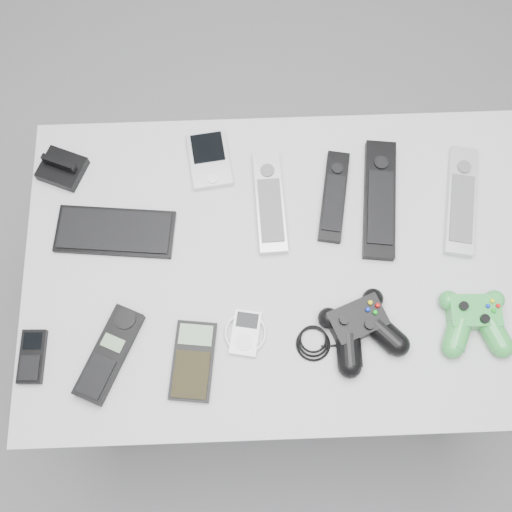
{
  "coord_description": "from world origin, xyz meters",
  "views": [
    {
      "loc": [
        -0.17,
        -0.29,
        1.82
      ],
      "look_at": [
        -0.15,
        0.1,
        0.72
      ],
      "focal_mm": 42.0,
      "sensor_mm": 36.0,
      "label": 1
    }
  ],
  "objects_px": {
    "desk": "(284,273)",
    "controller_black": "(361,327)",
    "pda": "(210,160)",
    "remote_silver_a": "(270,202)",
    "mp3_player": "(245,333)",
    "pda_keyboard": "(115,231)",
    "controller_green": "(475,319)",
    "mobile_phone": "(32,357)",
    "remote_black_a": "(334,196)",
    "calculator": "(193,361)",
    "cordless_handset": "(109,354)",
    "remote_silver_b": "(461,200)",
    "remote_black_b": "(380,199)"
  },
  "relations": [
    {
      "from": "mobile_phone",
      "to": "controller_green",
      "type": "height_order",
      "value": "controller_green"
    },
    {
      "from": "remote_black_a",
      "to": "remote_silver_b",
      "type": "distance_m",
      "value": 0.26
    },
    {
      "from": "desk",
      "to": "controller_black",
      "type": "height_order",
      "value": "controller_black"
    },
    {
      "from": "remote_black_a",
      "to": "mp3_player",
      "type": "relative_size",
      "value": 2.33
    },
    {
      "from": "mp3_player",
      "to": "controller_black",
      "type": "relative_size",
      "value": 0.35
    },
    {
      "from": "pda_keyboard",
      "to": "cordless_handset",
      "type": "height_order",
      "value": "cordless_handset"
    },
    {
      "from": "pda",
      "to": "remote_black_b",
      "type": "distance_m",
      "value": 0.36
    },
    {
      "from": "remote_silver_a",
      "to": "cordless_handset",
      "type": "xyz_separation_m",
      "value": [
        -0.31,
        -0.3,
        0.0
      ]
    },
    {
      "from": "remote_silver_b",
      "to": "mp3_player",
      "type": "distance_m",
      "value": 0.52
    },
    {
      "from": "calculator",
      "to": "controller_green",
      "type": "bearing_deg",
      "value": 12.92
    },
    {
      "from": "pda_keyboard",
      "to": "pda",
      "type": "relative_size",
      "value": 1.86
    },
    {
      "from": "remote_silver_a",
      "to": "mp3_player",
      "type": "height_order",
      "value": "remote_silver_a"
    },
    {
      "from": "desk",
      "to": "pda_keyboard",
      "type": "height_order",
      "value": "pda_keyboard"
    },
    {
      "from": "desk",
      "to": "pda_keyboard",
      "type": "xyz_separation_m",
      "value": [
        -0.34,
        0.08,
        0.07
      ]
    },
    {
      "from": "remote_black_a",
      "to": "calculator",
      "type": "distance_m",
      "value": 0.44
    },
    {
      "from": "mp3_player",
      "to": "remote_silver_b",
      "type": "bearing_deg",
      "value": 40.18
    },
    {
      "from": "pda",
      "to": "calculator",
      "type": "height_order",
      "value": "pda"
    },
    {
      "from": "remote_black_a",
      "to": "controller_green",
      "type": "bearing_deg",
      "value": -37.68
    },
    {
      "from": "remote_silver_a",
      "to": "remote_black_a",
      "type": "bearing_deg",
      "value": 1.9
    },
    {
      "from": "remote_silver_a",
      "to": "controller_green",
      "type": "xyz_separation_m",
      "value": [
        0.38,
        -0.26,
        0.01
      ]
    },
    {
      "from": "pda",
      "to": "remote_silver_a",
      "type": "height_order",
      "value": "remote_silver_a"
    },
    {
      "from": "pda_keyboard",
      "to": "remote_silver_a",
      "type": "xyz_separation_m",
      "value": [
        0.31,
        0.05,
        0.0
      ]
    },
    {
      "from": "calculator",
      "to": "pda_keyboard",
      "type": "bearing_deg",
      "value": 127.36
    },
    {
      "from": "pda",
      "to": "controller_black",
      "type": "bearing_deg",
      "value": -60.31
    },
    {
      "from": "mobile_phone",
      "to": "mp3_player",
      "type": "distance_m",
      "value": 0.4
    },
    {
      "from": "cordless_handset",
      "to": "calculator",
      "type": "bearing_deg",
      "value": 18.74
    },
    {
      "from": "pda_keyboard",
      "to": "controller_black",
      "type": "bearing_deg",
      "value": -19.14
    },
    {
      "from": "pda",
      "to": "remote_black_a",
      "type": "xyz_separation_m",
      "value": [
        0.25,
        -0.09,
        -0.0
      ]
    },
    {
      "from": "cordless_handset",
      "to": "mp3_player",
      "type": "height_order",
      "value": "cordless_handset"
    },
    {
      "from": "remote_black_b",
      "to": "calculator",
      "type": "height_order",
      "value": "remote_black_b"
    },
    {
      "from": "remote_silver_b",
      "to": "desk",
      "type": "bearing_deg",
      "value": -150.77
    },
    {
      "from": "desk",
      "to": "mobile_phone",
      "type": "bearing_deg",
      "value": -160.77
    },
    {
      "from": "remote_black_a",
      "to": "calculator",
      "type": "xyz_separation_m",
      "value": [
        -0.29,
        -0.33,
        -0.0
      ]
    },
    {
      "from": "remote_silver_a",
      "to": "mp3_player",
      "type": "distance_m",
      "value": 0.27
    },
    {
      "from": "desk",
      "to": "mobile_phone",
      "type": "distance_m",
      "value": 0.52
    },
    {
      "from": "pda_keyboard",
      "to": "remote_black_b",
      "type": "distance_m",
      "value": 0.54
    },
    {
      "from": "cordless_handset",
      "to": "remote_black_a",
      "type": "bearing_deg",
      "value": 59.7
    },
    {
      "from": "pda",
      "to": "remote_silver_a",
      "type": "bearing_deg",
      "value": -47.33
    },
    {
      "from": "desk",
      "to": "remote_silver_b",
      "type": "relative_size",
      "value": 4.35
    },
    {
      "from": "remote_silver_b",
      "to": "controller_green",
      "type": "relative_size",
      "value": 1.67
    },
    {
      "from": "controller_black",
      "to": "mobile_phone",
      "type": "bearing_deg",
      "value": 161.25
    },
    {
      "from": "calculator",
      "to": "controller_black",
      "type": "xyz_separation_m",
      "value": [
        0.32,
        0.05,
        0.02
      ]
    },
    {
      "from": "controller_black",
      "to": "pda_keyboard",
      "type": "bearing_deg",
      "value": 133.82
    },
    {
      "from": "pda",
      "to": "controller_green",
      "type": "distance_m",
      "value": 0.62
    },
    {
      "from": "remote_black_a",
      "to": "remote_silver_a",
      "type": "bearing_deg",
      "value": -165.93
    },
    {
      "from": "remote_black_b",
      "to": "controller_green",
      "type": "bearing_deg",
      "value": -52.92
    },
    {
      "from": "cordless_handset",
      "to": "controller_black",
      "type": "bearing_deg",
      "value": 28.71
    },
    {
      "from": "remote_black_a",
      "to": "cordless_handset",
      "type": "height_order",
      "value": "cordless_handset"
    },
    {
      "from": "desk",
      "to": "calculator",
      "type": "xyz_separation_m",
      "value": [
        -0.18,
        -0.19,
        0.07
      ]
    },
    {
      "from": "controller_black",
      "to": "pda",
      "type": "bearing_deg",
      "value": 105.63
    }
  ]
}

